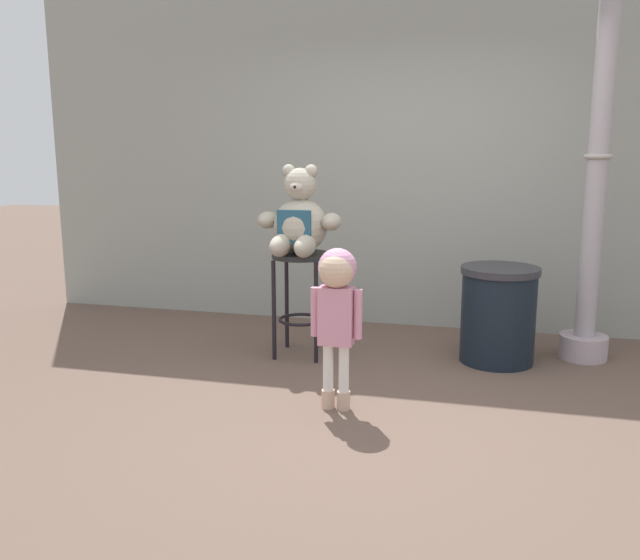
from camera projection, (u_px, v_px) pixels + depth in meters
ground_plane at (372, 412)px, 4.09m from camera, size 24.00×24.00×0.00m
building_wall at (419, 121)px, 5.85m from camera, size 7.10×0.30×3.60m
bar_stool_with_teddy at (301, 281)px, 5.10m from camera, size 0.43×0.43×0.80m
teddy_bear at (299, 222)px, 4.97m from camera, size 0.63×0.57×0.66m
child_walking at (337, 294)px, 4.01m from camera, size 0.32×0.25×0.99m
trash_bin at (498, 314)px, 4.98m from camera, size 0.57×0.57×0.72m
lamppost at (593, 225)px, 4.92m from camera, size 0.35×0.35×2.60m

